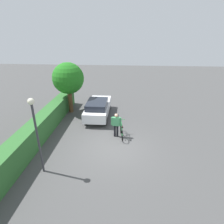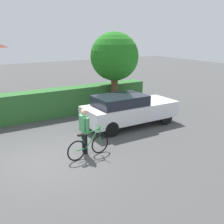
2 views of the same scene
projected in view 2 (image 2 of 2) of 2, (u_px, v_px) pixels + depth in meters
ground_plane at (49, 161)px, 9.05m from camera, size 60.00×60.00×0.00m
hedge_row at (15, 108)px, 12.71m from camera, size 14.30×0.90×1.37m
parked_car_near at (128, 109)px, 12.21m from camera, size 4.35×1.70×1.46m
bicycle at (89, 146)px, 9.22m from camera, size 1.65×0.50×1.01m
person_rider at (84, 128)px, 9.37m from camera, size 0.22×0.65×1.61m
tree_kerbside at (114, 57)px, 14.01m from camera, size 2.49×2.49×4.14m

